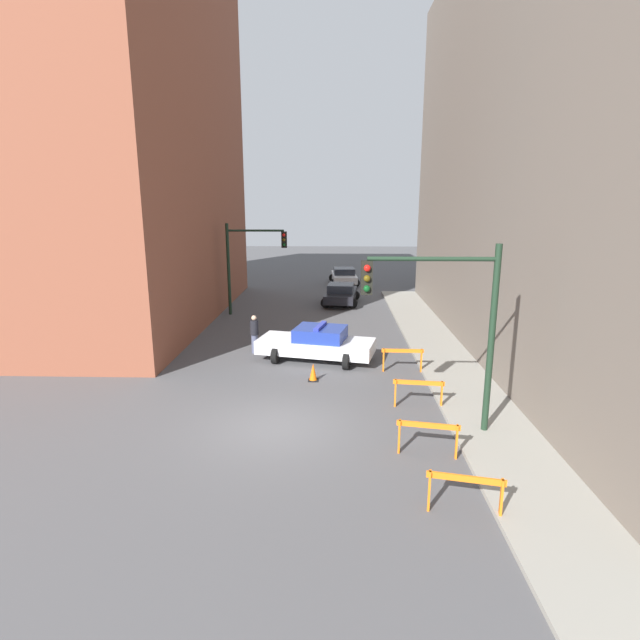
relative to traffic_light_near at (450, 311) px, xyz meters
The scene contains 15 objects.
ground_plane 5.91m from the traffic_light_near, behind, with size 120.00×120.00×0.00m, color #4C4C4F.
sidewalk_right 3.78m from the traffic_light_near, ahead, with size 2.40×44.00×0.12m.
building_corner_left 22.90m from the traffic_light_near, 139.58° to the left, with size 14.00×20.00×19.98m.
building_right 13.15m from the traffic_light_near, 43.56° to the left, with size 12.00×28.00×17.95m.
traffic_light_near is the anchor object (origin of this frame).
traffic_light_far 17.00m from the traffic_light_near, 118.19° to the left, with size 3.44×0.35×5.20m.
police_car 8.06m from the traffic_light_near, 120.06° to the left, with size 4.99×3.00×1.52m.
parked_car_near 18.62m from the traffic_light_near, 98.37° to the left, with size 2.55×4.46×1.31m.
parked_car_mid 26.22m from the traffic_light_near, 95.19° to the left, with size 2.43×4.39×1.31m.
pedestrian_crossing 10.27m from the traffic_light_near, 131.03° to the left, with size 0.51×0.51×1.66m.
barrier_front 4.80m from the traffic_light_near, 95.18° to the right, with size 1.58×0.46×0.90m.
barrier_mid 3.26m from the traffic_light_near, 117.07° to the right, with size 1.58×0.43×0.90m.
barrier_back 3.44m from the traffic_light_near, 102.89° to the left, with size 1.60×0.32×0.90m.
barrier_corner 6.00m from the traffic_light_near, 95.05° to the left, with size 1.60×0.20×0.90m.
traffic_cone 6.48m from the traffic_light_near, 133.05° to the left, with size 0.36×0.36×0.66m.
Camera 1 is at (1.66, -13.34, 6.38)m, focal length 28.00 mm.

